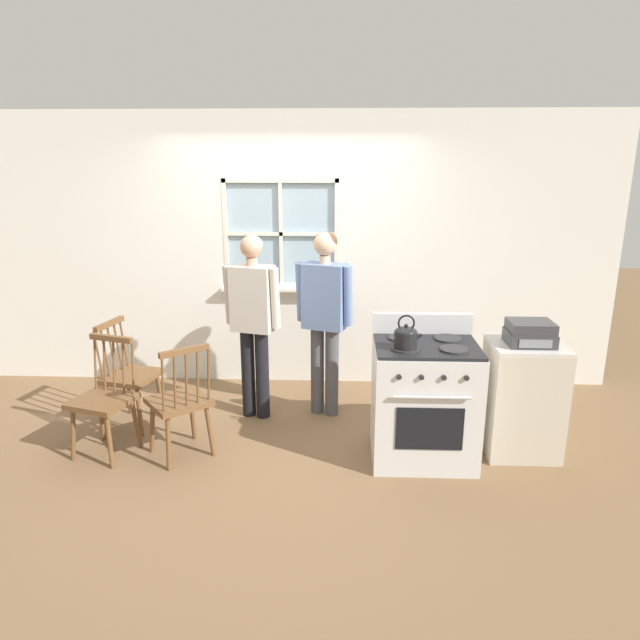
# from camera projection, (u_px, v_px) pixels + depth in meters

# --- Properties ---
(ground_plane) EXTENTS (16.00, 16.00, 0.00)m
(ground_plane) POSITION_uv_depth(u_px,v_px,m) (279.00, 442.00, 4.69)
(ground_plane) COLOR brown
(wall_back) EXTENTS (6.40, 0.16, 2.70)m
(wall_back) POSITION_uv_depth(u_px,v_px,m) (293.00, 254.00, 5.67)
(wall_back) COLOR silver
(wall_back) RESTS_ON ground_plane
(chair_by_window) EXTENTS (0.48, 0.50, 0.93)m
(chair_by_window) POSITION_uv_depth(u_px,v_px,m) (130.00, 377.00, 4.91)
(chair_by_window) COLOR brown
(chair_by_window) RESTS_ON ground_plane
(chair_near_wall) EXTENTS (0.58, 0.58, 0.93)m
(chair_near_wall) POSITION_uv_depth(u_px,v_px,m) (180.00, 403.00, 4.38)
(chair_near_wall) COLOR brown
(chair_near_wall) RESTS_ON ground_plane
(chair_center_cluster) EXTENTS (0.52, 0.51, 0.93)m
(chair_center_cluster) POSITION_uv_depth(u_px,v_px,m) (104.00, 401.00, 4.42)
(chair_center_cluster) COLOR brown
(chair_center_cluster) RESTS_ON ground_plane
(person_elderly_left) EXTENTS (0.52, 0.29, 1.63)m
(person_elderly_left) POSITION_uv_depth(u_px,v_px,m) (253.00, 312.00, 4.92)
(person_elderly_left) COLOR black
(person_elderly_left) RESTS_ON ground_plane
(person_teen_center) EXTENTS (0.52, 0.32, 1.66)m
(person_teen_center) POSITION_uv_depth(u_px,v_px,m) (325.00, 308.00, 4.97)
(person_teen_center) COLOR #4C4C51
(person_teen_center) RESTS_ON ground_plane
(stove) EXTENTS (0.78, 0.68, 1.08)m
(stove) POSITION_uv_depth(u_px,v_px,m) (424.00, 400.00, 4.35)
(stove) COLOR silver
(stove) RESTS_ON ground_plane
(kettle) EXTENTS (0.21, 0.17, 0.25)m
(kettle) POSITION_uv_depth(u_px,v_px,m) (406.00, 336.00, 4.08)
(kettle) COLOR black
(kettle) RESTS_ON stove
(potted_plant) EXTENTS (0.15, 0.15, 0.22)m
(potted_plant) POSITION_uv_depth(u_px,v_px,m) (271.00, 282.00, 5.67)
(potted_plant) COLOR #42474C
(potted_plant) RESTS_ON wall_back
(side_counter) EXTENTS (0.55, 0.50, 0.90)m
(side_counter) POSITION_uv_depth(u_px,v_px,m) (522.00, 398.00, 4.45)
(side_counter) COLOR beige
(side_counter) RESTS_ON ground_plane
(stereo) EXTENTS (0.34, 0.29, 0.18)m
(stereo) POSITION_uv_depth(u_px,v_px,m) (530.00, 333.00, 4.28)
(stereo) COLOR #38383A
(stereo) RESTS_ON side_counter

